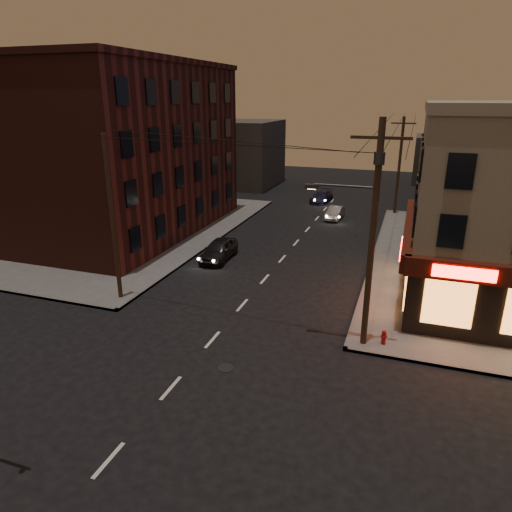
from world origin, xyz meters
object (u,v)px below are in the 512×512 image
at_px(sedan_far, 322,197).
at_px(sedan_near, 219,250).
at_px(fire_hydrant, 384,336).
at_px(sedan_mid, 335,213).

bearing_deg(sedan_far, sedan_near, -92.42).
xyz_separation_m(sedan_near, fire_hydrant, (11.87, -8.47, -0.19)).
height_order(sedan_near, sedan_far, sedan_near).
bearing_deg(fire_hydrant, sedan_mid, 105.24).
bearing_deg(sedan_mid, sedan_far, 114.64).
height_order(sedan_mid, fire_hydrant, sedan_mid).
xyz_separation_m(sedan_mid, fire_hydrant, (6.09, -22.37, -0.05)).
height_order(sedan_mid, sedan_far, sedan_far).
bearing_deg(sedan_mid, sedan_near, -109.20).
xyz_separation_m(sedan_mid, sedan_far, (-2.61, 6.69, 0.02)).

